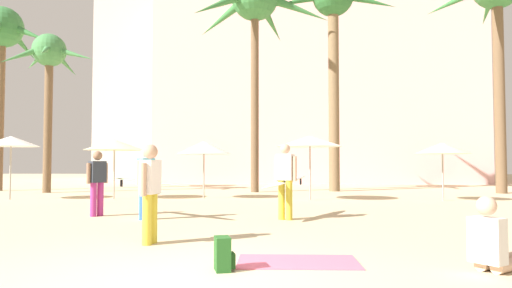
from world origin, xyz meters
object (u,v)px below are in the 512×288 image
cafe_umbrella_1 (442,148)px  person_near_left (147,181)px  palm_tree_far_left (2,37)px  person_mid_right (97,180)px  cafe_umbrella_2 (114,145)px  beach_towel (298,262)px  palm_tree_far_right (255,7)px  palm_tree_left (334,16)px  person_far_left (495,245)px  person_mid_center (150,189)px  palm_tree_right (49,63)px  cafe_umbrella_0 (310,141)px  person_near_right (285,179)px  palm_tree_center (497,0)px  cafe_umbrella_3 (11,141)px  cafe_umbrella_4 (204,148)px  backpack (223,254)px

cafe_umbrella_1 → person_near_left: 11.11m
palm_tree_far_left → person_mid_right: (9.48, -11.13, -6.97)m
cafe_umbrella_2 → beach_towel: bearing=-59.8°
palm_tree_far_left → palm_tree_far_right: (13.01, -0.54, 1.13)m
palm_tree_left → person_near_left: palm_tree_left is taller
palm_tree_left → person_far_left: 19.30m
cafe_umbrella_2 → palm_tree_far_left: bearing=146.2°
person_mid_center → palm_tree_right: bearing=-47.1°
palm_tree_far_left → cafe_umbrella_0: (15.32, -5.50, -5.69)m
palm_tree_far_right → person_near_right: (1.28, -11.04, -8.05)m
palm_tree_right → person_far_left: size_ratio=7.57×
person_near_left → cafe_umbrella_0: bearing=85.8°
person_near_right → beach_towel: bearing=27.7°
palm_tree_far_left → person_near_left: palm_tree_far_left is taller
cafe_umbrella_0 → beach_towel: 11.27m
beach_towel → palm_tree_center: bearing=57.2°
cafe_umbrella_0 → person_near_right: cafe_umbrella_0 is taller
person_mid_center → cafe_umbrella_3: bearing=-39.4°
palm_tree_right → cafe_umbrella_0: palm_tree_right is taller
cafe_umbrella_4 → cafe_umbrella_3: bearing=-172.4°
person_near_left → person_mid_right: (-1.46, 0.56, -0.01)m
cafe_umbrella_4 → person_far_left: 13.47m
person_near_left → person_mid_center: 3.65m
palm_tree_center → cafe_umbrella_3: 22.01m
person_mid_right → cafe_umbrella_1: bearing=63.1°
palm_tree_right → person_mid_center: (8.74, -13.75, -5.25)m
cafe_umbrella_3 → beach_towel: cafe_umbrella_3 is taller
person_far_left → cafe_umbrella_0: bearing=60.8°
cafe_umbrella_3 → cafe_umbrella_2: bearing=7.9°
palm_tree_left → person_mid_center: bearing=-107.7°
cafe_umbrella_0 → beach_towel: size_ratio=1.51×
person_near_right → person_far_left: 5.95m
palm_tree_right → cafe_umbrella_2: (4.57, -3.79, -4.07)m
cafe_umbrella_0 → cafe_umbrella_4: (-4.10, 0.70, -0.21)m
beach_towel → backpack: bearing=-150.3°
cafe_umbrella_0 → backpack: 11.88m
cafe_umbrella_1 → beach_towel: bearing=-117.8°
beach_towel → palm_tree_far_right: bearing=94.9°
beach_towel → cafe_umbrella_0: bearing=85.1°
cafe_umbrella_0 → beach_towel: bearing=-94.9°
cafe_umbrella_2 → person_far_left: (8.99, -11.71, -1.76)m
backpack → person_mid_right: bearing=109.2°
backpack → person_mid_right: (-3.95, 5.93, 0.71)m
person_near_right → person_near_left: size_ratio=1.05×
palm_tree_right → cafe_umbrella_4: palm_tree_right is taller
palm_tree_right → person_mid_right: palm_tree_right is taller
person_far_left → person_near_right: bearing=78.5°
beach_towel → person_far_left: (2.42, -0.42, 0.31)m
cafe_umbrella_1 → person_mid_right: size_ratio=1.27×
person_near_left → cafe_umbrella_4: bearing=118.7°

